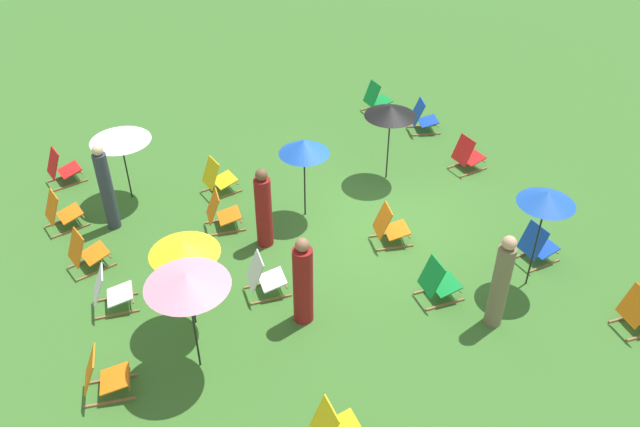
{
  "coord_description": "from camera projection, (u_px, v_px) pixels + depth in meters",
  "views": [
    {
      "loc": [
        -9.36,
        5.2,
        7.94
      ],
      "look_at": [
        0.0,
        1.2,
        0.5
      ],
      "focal_mm": 36.54,
      "sensor_mm": 36.0,
      "label": 1
    }
  ],
  "objects": [
    {
      "name": "ground_plane",
      "position": [
        374.0,
        220.0,
        13.28
      ],
      "size": [
        40.0,
        40.0,
        0.0
      ],
      "primitive_type": "plane",
      "color": "#386B28"
    },
    {
      "name": "deckchair_0",
      "position": [
        221.0,
        213.0,
        12.85
      ],
      "size": [
        0.57,
        0.81,
        0.83
      ],
      "rotation": [
        0.0,
        0.0,
        -0.12
      ],
      "color": "olive",
      "rests_on": "ground"
    },
    {
      "name": "deckchair_1",
      "position": [
        537.0,
        246.0,
        12.02
      ],
      "size": [
        0.53,
        0.79,
        0.83
      ],
      "rotation": [
        0.0,
        0.0,
        0.08
      ],
      "color": "olive",
      "rests_on": "ground"
    },
    {
      "name": "deckchair_2",
      "position": [
        389.0,
        227.0,
        12.48
      ],
      "size": [
        0.61,
        0.84,
        0.83
      ],
      "rotation": [
        0.0,
        0.0,
        -0.19
      ],
      "color": "olive",
      "rests_on": "ground"
    },
    {
      "name": "deckchair_3",
      "position": [
        62.0,
        168.0,
        14.18
      ],
      "size": [
        0.63,
        0.85,
        0.83
      ],
      "rotation": [
        0.0,
        0.0,
        0.22
      ],
      "color": "olive",
      "rests_on": "ground"
    },
    {
      "name": "deckchair_5",
      "position": [
        640.0,
        312.0,
        10.63
      ],
      "size": [
        0.55,
        0.8,
        0.83
      ],
      "rotation": [
        0.0,
        0.0,
        -0.1
      ],
      "color": "olive",
      "rests_on": "ground"
    },
    {
      "name": "deckchair_6",
      "position": [
        438.0,
        282.0,
        11.21
      ],
      "size": [
        0.5,
        0.78,
        0.83
      ],
      "rotation": [
        0.0,
        0.0,
        -0.04
      ],
      "color": "olive",
      "rests_on": "ground"
    },
    {
      "name": "deckchair_7",
      "position": [
        264.0,
        277.0,
        11.31
      ],
      "size": [
        0.54,
        0.8,
        0.83
      ],
      "rotation": [
        0.0,
        0.0,
        -0.09
      ],
      "color": "olive",
      "rests_on": "ground"
    },
    {
      "name": "deckchair_8",
      "position": [
        109.0,
        292.0,
        11.02
      ],
      "size": [
        0.56,
        0.81,
        0.83
      ],
      "rotation": [
        0.0,
        0.0,
        -0.12
      ],
      "color": "olive",
      "rests_on": "ground"
    },
    {
      "name": "deckchair_9",
      "position": [
        467.0,
        155.0,
        14.62
      ],
      "size": [
        0.56,
        0.81,
        0.83
      ],
      "rotation": [
        0.0,
        0.0,
        0.11
      ],
      "color": "olive",
      "rests_on": "ground"
    },
    {
      "name": "deckchair_10",
      "position": [
        423.0,
        118.0,
        16.07
      ],
      "size": [
        0.66,
        0.86,
        0.83
      ],
      "rotation": [
        0.0,
        0.0,
        -0.27
      ],
      "color": "olive",
      "rests_on": "ground"
    },
    {
      "name": "deckchair_11",
      "position": [
        61.0,
        212.0,
        12.87
      ],
      "size": [
        0.63,
        0.85,
        0.83
      ],
      "rotation": [
        0.0,
        0.0,
        0.22
      ],
      "color": "olive",
      "rests_on": "ground"
    },
    {
      "name": "deckchair_12",
      "position": [
        103.0,
        376.0,
        9.56
      ],
      "size": [
        0.6,
        0.83,
        0.83
      ],
      "rotation": [
        0.0,
        0.0,
        -0.18
      ],
      "color": "olive",
      "rests_on": "ground"
    },
    {
      "name": "deckchair_13",
      "position": [
        377.0,
        99.0,
        16.91
      ],
      "size": [
        0.53,
        0.79,
        0.83
      ],
      "rotation": [
        0.0,
        0.0,
        0.07
      ],
      "color": "olive",
      "rests_on": "ground"
    },
    {
      "name": "deckchair_14",
      "position": [
        218.0,
        178.0,
        13.86
      ],
      "size": [
        0.6,
        0.83,
        0.83
      ],
      "rotation": [
        0.0,
        0.0,
        0.18
      ],
      "color": "olive",
      "rests_on": "ground"
    },
    {
      "name": "deckchair_15",
      "position": [
        86.0,
        252.0,
        11.86
      ],
      "size": [
        0.66,
        0.86,
        0.83
      ],
      "rotation": [
        0.0,
        0.0,
        0.26
      ],
      "color": "olive",
      "rests_on": "ground"
    },
    {
      "name": "umbrella_0",
      "position": [
        391.0,
        111.0,
        13.6
      ],
      "size": [
        1.11,
        1.11,
        1.76
      ],
      "color": "black",
      "rests_on": "ground"
    },
    {
      "name": "umbrella_1",
      "position": [
        304.0,
        147.0,
        12.49
      ],
      "size": [
        1.0,
        1.0,
        1.76
      ],
      "color": "black",
      "rests_on": "ground"
    },
    {
      "name": "umbrella_2",
      "position": [
        184.0,
        247.0,
        9.99
      ],
      "size": [
        1.12,
        1.12,
        1.75
      ],
      "color": "black",
      "rests_on": "ground"
    },
    {
      "name": "umbrella_3",
      "position": [
        187.0,
        280.0,
        9.16
      ],
      "size": [
        1.25,
        1.25,
        1.88
      ],
      "color": "black",
      "rests_on": "ground"
    },
    {
      "name": "umbrella_4",
      "position": [
        119.0,
        135.0,
        13.04
      ],
      "size": [
        1.23,
        1.23,
        1.64
      ],
      "color": "black",
      "rests_on": "ground"
    },
    {
      "name": "umbrella_5",
      "position": [
        547.0,
        198.0,
        10.63
      ],
      "size": [
        0.96,
        0.96,
        2.0
      ],
      "color": "black",
      "rests_on": "ground"
    },
    {
      "name": "person_0",
      "position": [
        303.0,
        283.0,
        10.55
      ],
      "size": [
        0.4,
        0.4,
        1.71
      ],
      "rotation": [
        0.0,
        0.0,
        4.48
      ],
      "color": "maroon",
      "rests_on": "ground"
    },
    {
      "name": "person_1",
      "position": [
        500.0,
        283.0,
        10.44
      ],
      "size": [
        0.41,
        0.41,
        1.82
      ],
      "rotation": [
        0.0,
        0.0,
        5.53
      ],
      "color": "#72664C",
      "rests_on": "ground"
    },
    {
      "name": "person_2",
      "position": [
        106.0,
        189.0,
        12.58
      ],
      "size": [
        0.37,
        0.37,
        1.86
      ],
      "rotation": [
        0.0,
        0.0,
        3.93
      ],
      "color": "#333847",
      "rests_on": "ground"
    },
    {
      "name": "person_3",
      "position": [
        264.0,
        210.0,
        12.2
      ],
      "size": [
        0.45,
        0.45,
        1.69
      ],
      "rotation": [
        0.0,
        0.0,
        5.45
      ],
      "color": "maroon",
      "rests_on": "ground"
    }
  ]
}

